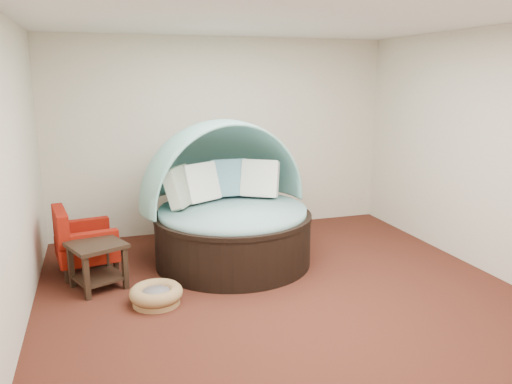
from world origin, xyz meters
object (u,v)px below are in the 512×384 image
object	(u,v)px
pet_basket	(156,295)
side_table	(97,259)
canopy_daybed	(228,197)
red_armchair	(82,242)

from	to	relation	value
pet_basket	side_table	distance (m)	0.84
canopy_daybed	pet_basket	size ratio (longest dim) A/B	3.91
canopy_daybed	side_table	world-z (taller)	canopy_daybed
pet_basket	side_table	world-z (taller)	side_table
canopy_daybed	red_armchair	distance (m)	1.79
side_table	red_armchair	bearing A→B (deg)	106.34
pet_basket	canopy_daybed	bearing A→B (deg)	44.24
canopy_daybed	pet_basket	bearing A→B (deg)	-149.07
red_armchair	side_table	world-z (taller)	red_armchair
side_table	pet_basket	bearing A→B (deg)	-47.08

